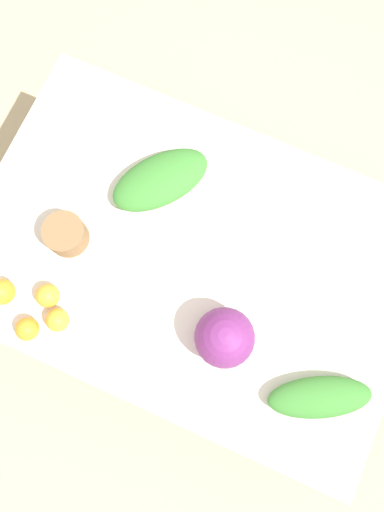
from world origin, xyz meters
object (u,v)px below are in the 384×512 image
(cabbage_purple, at_px, (225,338))
(paper_bag, at_px, (66,234))
(greens_bunch_chard, at_px, (160,180))
(orange_1, at_px, (48,296))
(greens_bunch_dandelion, at_px, (320,397))
(orange_2, at_px, (2,292))
(orange_3, at_px, (58,320))
(orange_0, at_px, (27,329))

(cabbage_purple, bearing_deg, paper_bag, 170.67)
(greens_bunch_chard, bearing_deg, orange_1, -108.52)
(cabbage_purple, distance_m, paper_bag, 0.57)
(cabbage_purple, height_order, greens_bunch_dandelion, cabbage_purple)
(orange_2, xyz_separation_m, orange_3, (0.19, -0.01, -0.00))
(orange_3, bearing_deg, paper_bag, 110.89)
(greens_bunch_chard, xyz_separation_m, orange_1, (-0.16, -0.47, -0.01))
(greens_bunch_dandelion, distance_m, orange_0, 0.87)
(cabbage_purple, xyz_separation_m, greens_bunch_dandelion, (0.32, -0.04, -0.05))
(greens_bunch_chard, distance_m, greens_bunch_dandelion, 0.80)
(orange_0, distance_m, orange_3, 0.09)
(orange_3, bearing_deg, orange_2, 177.75)
(greens_bunch_dandelion, relative_size, orange_0, 4.31)
(orange_2, bearing_deg, orange_0, -29.47)
(orange_1, distance_m, orange_2, 0.14)
(orange_3, bearing_deg, greens_bunch_chard, 79.45)
(greens_bunch_dandelion, relative_size, orange_1, 4.15)
(cabbage_purple, distance_m, orange_3, 0.50)
(paper_bag, distance_m, greens_bunch_dandelion, 0.89)
(orange_0, bearing_deg, paper_bag, 94.30)
(orange_2, distance_m, orange_3, 0.19)
(greens_bunch_dandelion, height_order, orange_0, greens_bunch_dandelion)
(greens_bunch_chard, distance_m, orange_2, 0.59)
(orange_0, height_order, orange_2, orange_2)
(orange_2, height_order, orange_3, orange_2)
(orange_0, relative_size, orange_1, 0.96)
(cabbage_purple, bearing_deg, greens_bunch_chard, 135.25)
(cabbage_purple, xyz_separation_m, orange_2, (-0.66, -0.14, -0.05))
(cabbage_purple, height_order, greens_bunch_chard, cabbage_purple)
(cabbage_purple, distance_m, orange_2, 0.67)
(paper_bag, height_order, orange_0, paper_bag)
(greens_bunch_chard, distance_m, orange_0, 0.60)
(greens_bunch_chard, bearing_deg, orange_2, -119.15)
(orange_1, bearing_deg, paper_bag, 99.82)
(orange_0, height_order, orange_3, same)
(orange_2, relative_size, orange_3, 1.14)
(paper_bag, bearing_deg, orange_3, -69.11)
(cabbage_purple, distance_m, greens_bunch_chard, 0.53)
(orange_1, bearing_deg, cabbage_purple, 10.33)
(orange_1, xyz_separation_m, orange_2, (-0.13, -0.05, 0.00))
(paper_bag, bearing_deg, cabbage_purple, -9.33)
(paper_bag, relative_size, greens_bunch_chard, 0.40)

